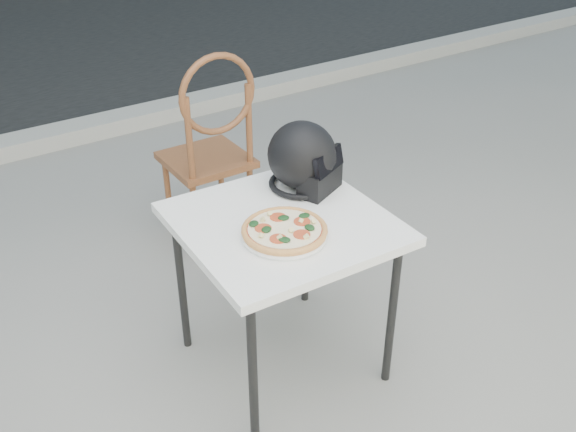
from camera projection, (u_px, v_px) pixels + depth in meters
ground at (221, 421)px, 2.56m from camera, size 80.00×80.00×0.00m
curb at (17, 146)px, 4.64m from camera, size 30.00×0.25×0.12m
cafe_table_main at (283, 234)px, 2.50m from camera, size 0.81×0.81×0.73m
plate at (285, 235)px, 2.35m from camera, size 0.41×0.41×0.02m
pizza at (284, 230)px, 2.34m from camera, size 0.37×0.37×0.04m
helmet at (304, 159)px, 2.63m from camera, size 0.37×0.37×0.29m
cafe_chair_main at (211, 141)px, 3.36m from camera, size 0.43×0.43×1.12m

